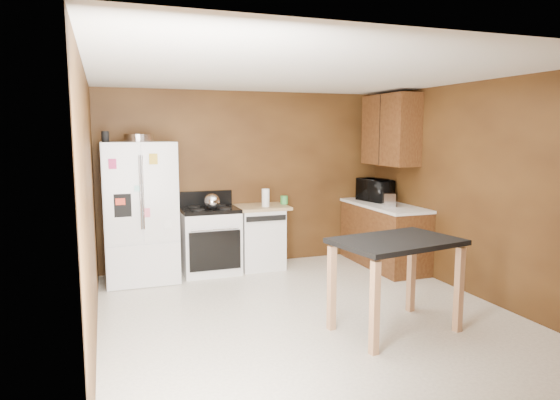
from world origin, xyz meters
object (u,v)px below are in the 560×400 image
pen_cup (105,137)px  microwave (375,191)px  island (396,254)px  toaster (389,200)px  roasting_pan (139,138)px  dishwasher (260,236)px  kettle (212,202)px  gas_range (210,239)px  green_canister (284,200)px  paper_towel (266,198)px  refrigerator (140,212)px

pen_cup → microwave: (3.77, 0.04, -0.82)m
pen_cup → island: (2.57, -2.43, -1.10)m
pen_cup → toaster: (3.67, -0.51, -0.87)m
roasting_pan → dishwasher: size_ratio=0.43×
pen_cup → toaster: 3.81m
kettle → dishwasher: size_ratio=0.24×
roasting_pan → gas_range: (0.89, 0.02, -1.39)m
pen_cup → green_canister: 2.59m
dishwasher → paper_towel: bearing=-58.3°
gas_range → dishwasher: size_ratio=1.24×
refrigerator → gas_range: 1.01m
kettle → microwave: (2.47, 0.00, 0.04)m
paper_towel → green_canister: (0.33, 0.15, -0.06)m
kettle → roasting_pan: bearing=172.1°
kettle → microwave: bearing=0.0°
green_canister → microwave: bearing=-9.1°
paper_towel → refrigerator: (-1.69, 0.01, -0.11)m
gas_range → dishwasher: gas_range is taller
roasting_pan → island: 3.55m
toaster → pen_cup: bearing=-163.6°
refrigerator → island: size_ratio=1.41×
gas_range → island: bearing=-64.0°
roasting_pan → kettle: (0.90, -0.12, -0.84)m
roasting_pan → toaster: bearing=-11.5°
paper_towel → gas_range: bearing=174.6°
dishwasher → island: (0.55, -2.64, 0.31)m
green_canister → gas_range: gas_range is taller
paper_towel → gas_range: 0.96m
island → refrigerator: bearing=130.6°
green_canister → refrigerator: refrigerator is taller
island → kettle: bearing=117.1°
roasting_pan → kettle: 1.24m
roasting_pan → green_canister: 2.20m
paper_towel → kettle: bearing=-175.0°
refrigerator → green_canister: bearing=3.9°
pen_cup → kettle: 1.56m
roasting_pan → dishwasher: roasting_pan is taller
dishwasher → pen_cup: bearing=-174.2°
green_canister → microwave: 1.39m
kettle → island: (1.26, -2.47, -0.24)m
gas_range → island: 2.92m
roasting_pan → toaster: roasting_pan is taller
roasting_pan → paper_towel: bearing=-1.9°
kettle → gas_range: kettle is taller
toaster → island: bearing=-95.5°
kettle → paper_towel: size_ratio=0.85×
paper_towel → island: bearing=-79.0°
refrigerator → dishwasher: (1.63, 0.09, -0.45)m
paper_towel → microwave: bearing=-2.2°
dishwasher → island: island is taller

